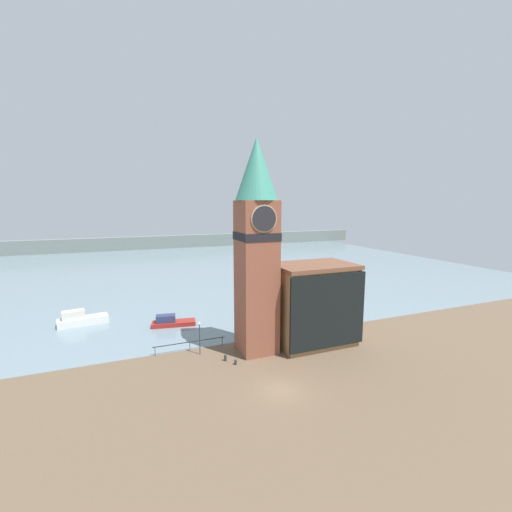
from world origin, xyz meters
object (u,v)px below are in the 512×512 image
(pier_building, at_px, (314,304))
(boat_near, at_px, (171,322))
(clock_tower, at_px, (257,242))
(mooring_bollard_near, at_px, (236,362))
(boat_far, at_px, (81,319))
(lamp_post, at_px, (199,332))
(mooring_bollard_far, at_px, (225,357))

(pier_building, bearing_deg, boat_near, 140.84)
(clock_tower, bearing_deg, mooring_bollard_near, -144.19)
(clock_tower, xyz_separation_m, mooring_bollard_near, (-3.55, -2.56, -12.90))
(clock_tower, relative_size, pier_building, 2.45)
(boat_far, relative_size, mooring_bollard_near, 11.45)
(clock_tower, relative_size, lamp_post, 6.30)
(mooring_bollard_near, xyz_separation_m, mooring_bollard_far, (-0.77, 1.32, 0.07))
(clock_tower, height_order, lamp_post, clock_tower)
(clock_tower, xyz_separation_m, mooring_bollard_far, (-4.32, -1.24, -12.83))
(lamp_post, bearing_deg, mooring_bollard_far, -50.11)
(pier_building, distance_m, mooring_bollard_far, 12.86)
(boat_far, relative_size, lamp_post, 1.77)
(lamp_post, bearing_deg, boat_near, 98.77)
(pier_building, relative_size, mooring_bollard_far, 13.78)
(lamp_post, bearing_deg, mooring_bollard_near, -53.01)
(boat_near, distance_m, boat_far, 13.38)
(pier_building, relative_size, lamp_post, 2.58)
(boat_near, xyz_separation_m, mooring_bollard_far, (3.99, -13.83, -0.18))
(clock_tower, bearing_deg, mooring_bollard_far, -163.94)
(pier_building, xyz_separation_m, boat_far, (-28.15, 18.40, -4.29))
(clock_tower, relative_size, boat_far, 3.57)
(mooring_bollard_far, distance_m, lamp_post, 4.26)
(pier_building, height_order, lamp_post, pier_building)
(mooring_bollard_near, relative_size, lamp_post, 0.15)
(boat_near, distance_m, mooring_bollard_near, 15.88)
(boat_near, xyz_separation_m, mooring_bollard_near, (4.76, -15.14, -0.26))
(pier_building, height_order, boat_far, pier_building)
(mooring_bollard_near, bearing_deg, clock_tower, 35.81)
(mooring_bollard_near, height_order, lamp_post, lamp_post)
(pier_building, xyz_separation_m, boat_near, (-15.92, 12.97, -4.52))
(clock_tower, relative_size, mooring_bollard_far, 33.71)
(boat_far, bearing_deg, mooring_bollard_near, -58.29)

